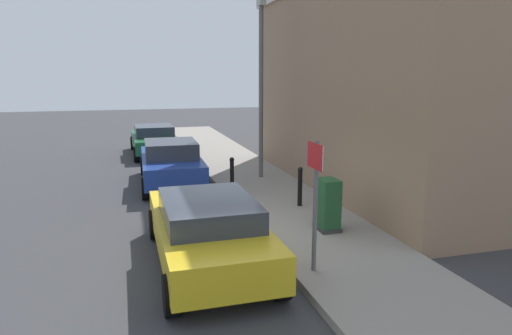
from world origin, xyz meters
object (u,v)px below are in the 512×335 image
(utility_cabinet, at_px, (328,207))
(car_green, at_px, (154,139))
(car_blue, at_px, (171,162))
(bollard_far_kerb, at_px, (232,174))
(lamppost, at_px, (261,82))
(street_sign, at_px, (315,187))
(car_yellow, at_px, (207,228))
(bollard_near_cabinet, at_px, (300,185))

(utility_cabinet, bearing_deg, car_green, 104.21)
(car_blue, xyz_separation_m, bollard_far_kerb, (1.57, -2.03, -0.04))
(utility_cabinet, relative_size, lamppost, 0.20)
(street_sign, bearing_deg, car_yellow, 147.20)
(car_green, height_order, utility_cabinet, car_green)
(car_green, bearing_deg, bollard_far_kerb, -169.27)
(bollard_near_cabinet, bearing_deg, car_blue, 127.00)
(car_green, xyz_separation_m, bollard_far_kerb, (1.73, -8.08, 0.01))
(car_yellow, relative_size, bollard_near_cabinet, 4.34)
(car_blue, distance_m, lamppost, 3.92)
(car_yellow, relative_size, lamppost, 0.79)
(car_yellow, bearing_deg, bollard_far_kerb, -18.81)
(car_blue, distance_m, car_green, 6.06)
(car_yellow, distance_m, bollard_near_cabinet, 4.02)
(lamppost, bearing_deg, bollard_near_cabinet, -90.14)
(car_yellow, distance_m, car_blue, 6.67)
(car_yellow, height_order, bollard_far_kerb, car_yellow)
(bollard_near_cabinet, bearing_deg, car_green, 107.35)
(bollard_near_cabinet, bearing_deg, lamppost, 89.86)
(lamppost, bearing_deg, car_green, 116.13)
(street_sign, distance_m, lamppost, 7.72)
(utility_cabinet, bearing_deg, car_yellow, -163.90)
(bollard_far_kerb, height_order, lamppost, lamppost)
(car_green, distance_m, bollard_far_kerb, 8.27)
(car_blue, xyz_separation_m, lamppost, (2.96, -0.31, 2.55))
(car_yellow, distance_m, lamppost, 7.47)
(car_blue, relative_size, utility_cabinet, 3.95)
(car_green, relative_size, lamppost, 0.78)
(car_green, relative_size, bollard_near_cabinet, 4.29)
(utility_cabinet, distance_m, street_sign, 2.43)
(bollard_near_cabinet, distance_m, street_sign, 4.15)
(street_sign, relative_size, lamppost, 0.40)
(street_sign, xyz_separation_m, lamppost, (1.26, 7.44, 1.64))
(car_yellow, relative_size, bollard_far_kerb, 4.34)
(car_green, height_order, bollard_far_kerb, car_green)
(car_green, height_order, bollard_near_cabinet, car_green)
(car_blue, distance_m, utility_cabinet, 6.51)
(lamppost, bearing_deg, car_yellow, -114.83)
(street_sign, bearing_deg, lamppost, 80.40)
(utility_cabinet, height_order, lamppost, lamppost)
(car_yellow, xyz_separation_m, lamppost, (2.94, 6.36, 2.58))
(utility_cabinet, relative_size, street_sign, 0.50)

